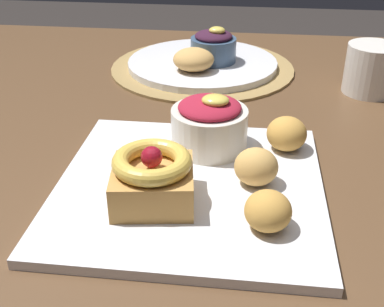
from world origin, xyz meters
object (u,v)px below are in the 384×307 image
(fritter_middle, at_px, (287,134))
(fritter_back, at_px, (268,211))
(cake_slice, at_px, (153,177))
(back_pastry, at_px, (194,59))
(fritter_front, at_px, (256,167))
(back_ramekin, at_px, (213,46))
(coffee_mug, at_px, (372,69))
(front_plate, at_px, (190,187))
(back_plate, at_px, (202,63))
(berry_ramekin, at_px, (209,124))

(fritter_middle, relative_size, fritter_back, 1.05)
(cake_slice, xyz_separation_m, back_pastry, (-0.00, 0.41, -0.01))
(fritter_front, xyz_separation_m, fritter_middle, (0.04, 0.09, -0.00))
(back_ramekin, bearing_deg, back_pastry, -120.67)
(back_pastry, bearing_deg, fritter_middle, -60.50)
(back_ramekin, distance_m, coffee_mug, 0.29)
(front_plate, relative_size, back_plate, 1.09)
(back_pastry, bearing_deg, fritter_back, -73.94)
(fritter_back, bearing_deg, back_pastry, 106.06)
(back_pastry, bearing_deg, berry_ramekin, -79.17)
(cake_slice, distance_m, back_plate, 0.47)
(fritter_middle, height_order, back_plate, fritter_middle)
(berry_ramekin, distance_m, fritter_front, 0.10)
(fritter_front, bearing_deg, back_plate, 104.07)
(fritter_middle, bearing_deg, back_ramekin, 110.66)
(berry_ramekin, height_order, back_ramekin, berry_ramekin)
(fritter_front, relative_size, fritter_middle, 0.96)
(back_pastry, bearing_deg, fritter_front, -72.33)
(front_plate, height_order, fritter_back, fritter_back)
(berry_ramekin, bearing_deg, back_ramekin, 93.81)
(back_plate, relative_size, coffee_mug, 3.21)
(back_plate, distance_m, back_ramekin, 0.04)
(fritter_front, xyz_separation_m, back_plate, (-0.10, 0.42, -0.02))
(fritter_front, bearing_deg, fritter_back, -81.29)
(fritter_back, bearing_deg, front_plate, 139.96)
(fritter_front, relative_size, back_plate, 0.18)
(back_plate, xyz_separation_m, coffee_mug, (0.29, -0.08, 0.03))
(cake_slice, relative_size, fritter_front, 1.93)
(berry_ramekin, xyz_separation_m, back_plate, (-0.04, 0.33, -0.03))
(berry_ramekin, bearing_deg, front_plate, -99.18)
(cake_slice, distance_m, fritter_back, 0.13)
(coffee_mug, bearing_deg, fritter_front, -119.74)
(cake_slice, distance_m, coffee_mug, 0.49)
(back_plate, bearing_deg, berry_ramekin, -82.72)
(fritter_back, relative_size, coffee_mug, 0.57)
(berry_ramekin, bearing_deg, back_pastry, 100.83)
(back_pastry, bearing_deg, cake_slice, -89.52)
(fritter_middle, xyz_separation_m, coffee_mug, (0.15, 0.24, 0.01))
(back_plate, bearing_deg, back_pastry, -101.14)
(front_plate, bearing_deg, back_pastry, 96.04)
(cake_slice, xyz_separation_m, back_ramekin, (0.03, 0.46, 0.00))
(back_ramekin, bearing_deg, back_plate, 174.49)
(fritter_middle, bearing_deg, fritter_back, -98.65)
(cake_slice, relative_size, back_ramekin, 1.15)
(fritter_front, height_order, fritter_back, fritter_front)
(fritter_middle, distance_m, coffee_mug, 0.29)
(back_pastry, height_order, coffee_mug, coffee_mug)
(back_plate, height_order, back_ramekin, back_ramekin)
(back_ramekin, relative_size, coffee_mug, 0.97)
(front_plate, height_order, berry_ramekin, berry_ramekin)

